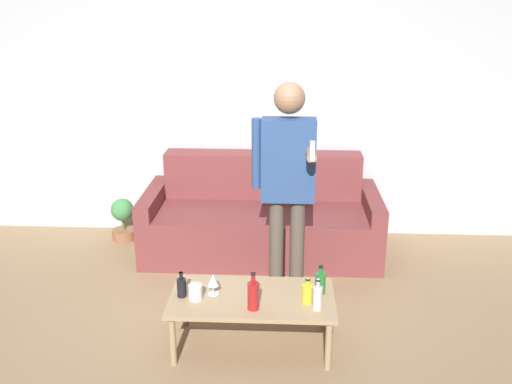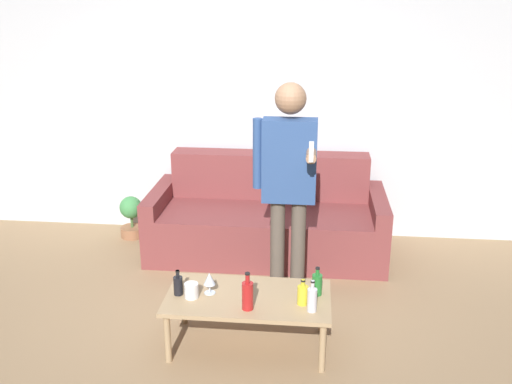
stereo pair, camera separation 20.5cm
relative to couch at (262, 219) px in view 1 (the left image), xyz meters
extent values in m
plane|color=#997A56|center=(-0.24, -1.53, -0.32)|extent=(16.00, 16.00, 0.00)
cube|color=silver|center=(-0.24, 0.50, 1.03)|extent=(8.00, 0.06, 2.70)
cube|color=brown|center=(0.00, -0.19, -0.09)|extent=(1.88, 0.68, 0.45)
cube|color=brown|center=(0.00, 0.28, 0.13)|extent=(1.88, 0.26, 0.88)
cube|color=brown|center=(-1.01, -0.06, -0.02)|extent=(0.14, 0.94, 0.60)
cube|color=brown|center=(1.01, -0.06, -0.02)|extent=(0.14, 0.94, 0.60)
cube|color=tan|center=(0.00, -1.58, 0.05)|extent=(1.11, 0.58, 0.03)
cylinder|color=tan|center=(-0.51, -1.82, -0.14)|extent=(0.04, 0.04, 0.36)
cylinder|color=tan|center=(0.51, -1.82, -0.14)|extent=(0.04, 0.04, 0.36)
cylinder|color=tan|center=(-0.51, -1.34, -0.14)|extent=(0.04, 0.04, 0.36)
cylinder|color=tan|center=(0.51, -1.34, -0.14)|extent=(0.04, 0.04, 0.36)
cylinder|color=#23752D|center=(0.46, -1.51, 0.14)|extent=(0.07, 0.07, 0.15)
cylinder|color=#23752D|center=(0.46, -1.51, 0.24)|extent=(0.03, 0.03, 0.06)
cylinder|color=black|center=(0.46, -1.51, 0.26)|extent=(0.03, 0.03, 0.01)
cylinder|color=black|center=(-0.47, -1.60, 0.13)|extent=(0.06, 0.06, 0.13)
cylinder|color=black|center=(-0.47, -1.60, 0.22)|extent=(0.02, 0.02, 0.05)
cylinder|color=black|center=(-0.47, -1.60, 0.24)|extent=(0.03, 0.03, 0.01)
cylinder|color=silver|center=(0.43, -1.72, 0.15)|extent=(0.06, 0.06, 0.16)
cylinder|color=silver|center=(0.43, -1.72, 0.26)|extent=(0.02, 0.02, 0.06)
cylinder|color=black|center=(0.43, -1.72, 0.28)|extent=(0.03, 0.03, 0.01)
cylinder|color=yellow|center=(0.37, -1.64, 0.13)|extent=(0.07, 0.07, 0.13)
cylinder|color=yellow|center=(0.37, -1.64, 0.22)|extent=(0.03, 0.03, 0.05)
cylinder|color=black|center=(0.37, -1.64, 0.24)|extent=(0.03, 0.03, 0.01)
cylinder|color=#B21E1E|center=(0.02, -1.74, 0.16)|extent=(0.07, 0.07, 0.19)
cylinder|color=#B21E1E|center=(0.02, -1.74, 0.29)|extent=(0.03, 0.03, 0.07)
cylinder|color=black|center=(0.02, -1.74, 0.32)|extent=(0.03, 0.03, 0.01)
cylinder|color=silver|center=(-0.26, -1.56, 0.07)|extent=(0.08, 0.08, 0.01)
cylinder|color=silver|center=(-0.26, -1.56, 0.11)|extent=(0.01, 0.01, 0.06)
cone|color=silver|center=(-0.26, -1.56, 0.18)|extent=(0.08, 0.08, 0.09)
cylinder|color=white|center=(-0.38, -1.63, 0.12)|extent=(0.10, 0.10, 0.10)
cylinder|color=brown|center=(0.15, -0.89, 0.10)|extent=(0.11, 0.11, 0.83)
cylinder|color=brown|center=(0.31, -0.89, 0.10)|extent=(0.11, 0.11, 0.83)
cube|color=#2D4C84|center=(0.23, -0.89, 0.83)|extent=(0.40, 0.18, 0.63)
sphere|color=#9E7556|center=(0.23, -0.89, 1.29)|extent=(0.23, 0.23, 0.23)
cylinder|color=#2D4C84|center=(-0.01, -0.89, 0.88)|extent=(0.07, 0.07, 0.53)
cylinder|color=#9E7556|center=(0.39, -1.03, 0.92)|extent=(0.07, 0.27, 0.07)
cube|color=white|center=(0.39, -1.20, 0.98)|extent=(0.03, 0.03, 0.14)
cylinder|color=#936042|center=(-1.38, 0.19, -0.27)|extent=(0.23, 0.23, 0.10)
cylinder|color=#476B38|center=(-1.38, 0.19, -0.15)|extent=(0.03, 0.03, 0.13)
sphere|color=#428E4C|center=(-1.38, 0.19, -0.01)|extent=(0.22, 0.22, 0.22)
camera|label=1|loc=(0.20, -4.98, 1.99)|focal=40.00mm
camera|label=2|loc=(0.40, -4.96, 1.99)|focal=40.00mm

